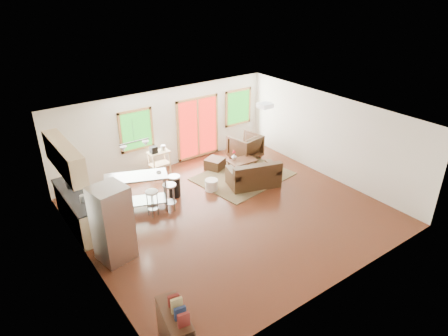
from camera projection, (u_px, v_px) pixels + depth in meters
floor at (230, 212)px, 10.75m from camera, size 7.50×7.00×0.02m
ceiling at (231, 120)px, 9.59m from camera, size 7.50×7.00×0.02m
back_wall at (165, 129)px, 12.73m from camera, size 7.50×0.02×2.60m
left_wall at (84, 216)px, 8.20m from camera, size 0.02×7.00×2.60m
right_wall at (330, 137)px, 12.15m from camera, size 0.02×7.00×2.60m
front_wall at (340, 235)px, 7.62m from camera, size 7.50×0.02×2.60m
window_left at (136, 130)px, 12.08m from camera, size 1.10×0.05×1.30m
french_doors at (198, 128)px, 13.41m from camera, size 1.60×0.05×2.10m
window_right at (238, 107)px, 14.12m from camera, size 1.10×0.05×1.30m
rug at (243, 176)px, 12.58m from camera, size 3.04×2.50×0.03m
loveseat at (254, 176)px, 11.94m from camera, size 1.68×1.24×0.80m
coffee_table at (242, 162)px, 12.86m from camera, size 0.93×0.58×0.36m
armchair at (245, 146)px, 13.62m from camera, size 1.06×1.01×0.95m
ottoman at (215, 164)px, 13.01m from camera, size 0.72×0.72×0.36m
pouf at (211, 185)px, 11.75m from camera, size 0.43×0.43×0.34m
vase at (234, 156)px, 12.80m from camera, size 0.22×0.22×0.28m
cabinets at (75, 194)px, 9.75m from camera, size 0.64×2.24×2.30m
refrigerator at (113, 224)px, 8.67m from camera, size 0.83×0.81×1.80m
island at (137, 187)px, 10.54m from camera, size 1.75×1.20×1.03m
cup at (159, 173)px, 10.59m from camera, size 0.14×0.11×0.13m
bar_stool_a at (122, 209)px, 9.87m from camera, size 0.36×0.36×0.72m
bar_stool_b at (152, 197)px, 10.38m from camera, size 0.41×0.41×0.72m
bar_stool_c at (170, 191)px, 10.60m from camera, size 0.46×0.46×0.78m
trash_can at (174, 186)px, 11.37m from camera, size 0.37×0.37×0.64m
kitchen_cart at (158, 155)px, 12.44m from camera, size 0.66×0.43×1.00m
bookshelf at (176, 331)px, 6.64m from camera, size 0.55×1.02×1.14m
ceiling_flush at (265, 105)px, 10.90m from camera, size 0.35×0.35×0.12m
pendant_light at (135, 146)px, 10.00m from camera, size 0.80×0.18×0.79m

